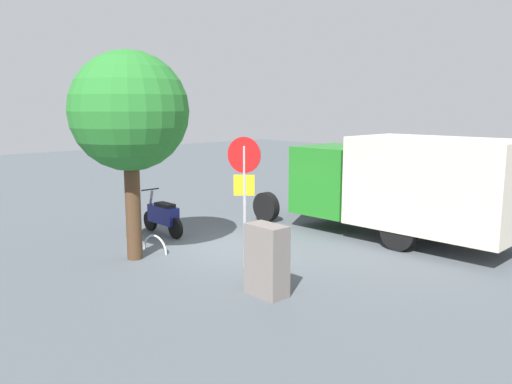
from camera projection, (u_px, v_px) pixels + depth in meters
name	position (u px, v px, depth m)	size (l,w,h in m)	color
ground_plane	(231.00, 246.00, 12.87)	(60.00, 60.00, 0.00)	#484E55
box_truck_near	(399.00, 182.00, 13.29)	(7.39, 2.37, 2.71)	black
motorcycle	(163.00, 216.00, 13.91)	(1.81, 0.55, 1.20)	black
stop_sign	(244.00, 182.00, 10.78)	(0.71, 0.33, 2.84)	#9E9EA3
street_tree	(129.00, 113.00, 11.23)	(2.64, 2.64, 4.69)	#47301E
utility_cabinet	(267.00, 260.00, 9.40)	(0.79, 0.45, 1.34)	slate
bike_rack_hoop	(155.00, 252.00, 12.32)	(0.85, 0.85, 0.05)	#B7B7BC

